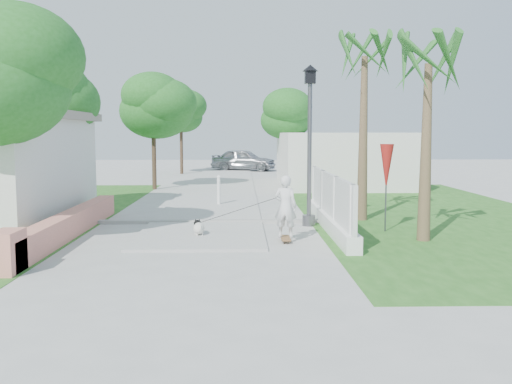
{
  "coord_description": "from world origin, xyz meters",
  "views": [
    {
      "loc": [
        1.03,
        -10.23,
        2.59
      ],
      "look_at": [
        1.39,
        4.08,
        1.1
      ],
      "focal_mm": 40.0,
      "sensor_mm": 36.0,
      "label": 1
    }
  ],
  "objects_px": {
    "dog": "(199,228)",
    "patio_umbrella": "(387,168)",
    "bollard": "(219,189)",
    "parked_car": "(244,160)",
    "street_lamp": "(310,139)",
    "skateboarder": "(247,210)"
  },
  "relations": [
    {
      "from": "skateboarder",
      "to": "dog",
      "type": "xyz_separation_m",
      "value": [
        -1.2,
        0.3,
        -0.48
      ]
    },
    {
      "from": "street_lamp",
      "to": "skateboarder",
      "type": "height_order",
      "value": "street_lamp"
    },
    {
      "from": "skateboarder",
      "to": "parked_car",
      "type": "height_order",
      "value": "skateboarder"
    },
    {
      "from": "street_lamp",
      "to": "patio_umbrella",
      "type": "relative_size",
      "value": 1.93
    },
    {
      "from": "patio_umbrella",
      "to": "dog",
      "type": "relative_size",
      "value": 3.71
    },
    {
      "from": "dog",
      "to": "patio_umbrella",
      "type": "bearing_deg",
      "value": -5.92
    },
    {
      "from": "bollard",
      "to": "dog",
      "type": "xyz_separation_m",
      "value": [
        -0.25,
        -6.16,
        -0.35
      ]
    },
    {
      "from": "patio_umbrella",
      "to": "street_lamp",
      "type": "bearing_deg",
      "value": 152.24
    },
    {
      "from": "street_lamp",
      "to": "parked_car",
      "type": "relative_size",
      "value": 1.01
    },
    {
      "from": "bollard",
      "to": "parked_car",
      "type": "distance_m",
      "value": 18.88
    },
    {
      "from": "bollard",
      "to": "skateboarder",
      "type": "relative_size",
      "value": 0.45
    },
    {
      "from": "street_lamp",
      "to": "skateboarder",
      "type": "xyz_separation_m",
      "value": [
        -1.75,
        -1.96,
        -1.71
      ]
    },
    {
      "from": "street_lamp",
      "to": "parked_car",
      "type": "distance_m",
      "value": 23.48
    },
    {
      "from": "bollard",
      "to": "patio_umbrella",
      "type": "xyz_separation_m",
      "value": [
        4.6,
        -5.5,
        1.1
      ]
    },
    {
      "from": "street_lamp",
      "to": "dog",
      "type": "relative_size",
      "value": 7.17
    },
    {
      "from": "patio_umbrella",
      "to": "dog",
      "type": "bearing_deg",
      "value": -172.28
    },
    {
      "from": "street_lamp",
      "to": "dog",
      "type": "height_order",
      "value": "street_lamp"
    },
    {
      "from": "street_lamp",
      "to": "bollard",
      "type": "bearing_deg",
      "value": 120.96
    },
    {
      "from": "street_lamp",
      "to": "dog",
      "type": "xyz_separation_m",
      "value": [
        -2.95,
        -1.66,
        -2.19
      ]
    },
    {
      "from": "street_lamp",
      "to": "bollard",
      "type": "relative_size",
      "value": 4.07
    },
    {
      "from": "dog",
      "to": "parked_car",
      "type": "relative_size",
      "value": 0.14
    },
    {
      "from": "skateboarder",
      "to": "dog",
      "type": "bearing_deg",
      "value": 3.06
    }
  ]
}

